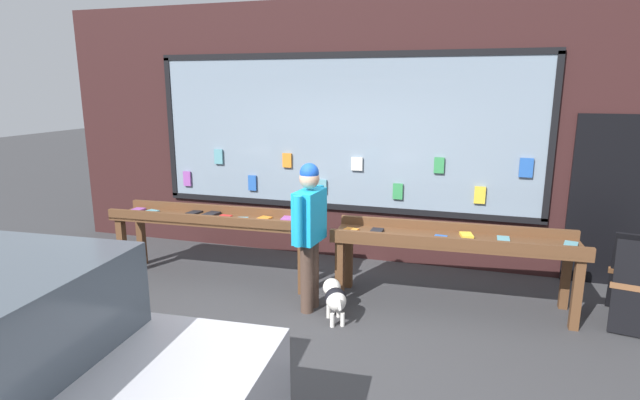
# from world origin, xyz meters

# --- Properties ---
(ground_plane) EXTENTS (40.00, 40.00, 0.00)m
(ground_plane) POSITION_xyz_m (0.00, 0.00, 0.00)
(ground_plane) COLOR #38383A
(shopfront_facade) EXTENTS (8.88, 0.29, 3.55)m
(shopfront_facade) POSITION_xyz_m (0.03, 2.39, 1.77)
(shopfront_facade) COLOR #331919
(shopfront_facade) RESTS_ON ground_plane
(display_table_left) EXTENTS (2.66, 0.69, 0.90)m
(display_table_left) POSITION_xyz_m (-1.46, 1.04, 0.72)
(display_table_left) COLOR brown
(display_table_left) RESTS_ON ground_plane
(display_table_right) EXTENTS (2.66, 0.79, 0.89)m
(display_table_right) POSITION_xyz_m (1.46, 1.04, 0.72)
(display_table_right) COLOR brown
(display_table_right) RESTS_ON ground_plane
(person_browsing) EXTENTS (0.27, 0.65, 1.64)m
(person_browsing) POSITION_xyz_m (-0.02, 0.51, 0.95)
(person_browsing) COLOR #4C382D
(person_browsing) RESTS_ON ground_plane
(small_dog) EXTENTS (0.37, 0.52, 0.39)m
(small_dog) POSITION_xyz_m (0.31, 0.33, 0.26)
(small_dog) COLOR white
(small_dog) RESTS_ON ground_plane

